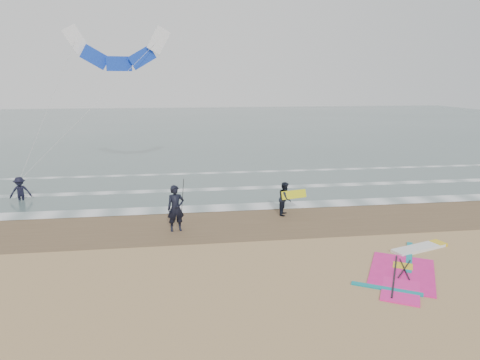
{
  "coord_description": "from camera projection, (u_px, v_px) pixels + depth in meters",
  "views": [
    {
      "loc": [
        -3.97,
        -12.39,
        6.34
      ],
      "look_at": [
        -1.54,
        5.0,
        2.2
      ],
      "focal_mm": 32.0,
      "sensor_mm": 36.0,
      "label": 1
    }
  ],
  "objects": [
    {
      "name": "ground",
      "position": [
        308.0,
        279.0,
        13.94
      ],
      "size": [
        120.0,
        120.0,
        0.0
      ],
      "primitive_type": "plane",
      "color": "tan",
      "rests_on": "ground"
    },
    {
      "name": "sea_water",
      "position": [
        209.0,
        125.0,
        60.2
      ],
      "size": [
        120.0,
        80.0,
        0.02
      ],
      "primitive_type": "cube",
      "color": "#47605E",
      "rests_on": "ground"
    },
    {
      "name": "wet_sand_band",
      "position": [
        270.0,
        220.0,
        19.72
      ],
      "size": [
        120.0,
        5.0,
        0.01
      ],
      "primitive_type": "cube",
      "color": "brown",
      "rests_on": "ground"
    },
    {
      "name": "foam_waterline",
      "position": [
        254.0,
        195.0,
        24.0
      ],
      "size": [
        120.0,
        9.15,
        0.02
      ],
      "color": "white",
      "rests_on": "ground"
    },
    {
      "name": "windsurf_rig",
      "position": [
        408.0,
        266.0,
        14.85
      ],
      "size": [
        4.98,
        4.71,
        0.12
      ],
      "color": "white",
      "rests_on": "ground"
    },
    {
      "name": "person_standing",
      "position": [
        176.0,
        208.0,
        18.15
      ],
      "size": [
        0.81,
        0.62,
        2.0
      ],
      "primitive_type": "imported",
      "rotation": [
        0.0,
        0.0,
        0.2
      ],
      "color": "black",
      "rests_on": "ground"
    },
    {
      "name": "person_walking",
      "position": [
        285.0,
        198.0,
        20.39
      ],
      "size": [
        0.87,
        0.96,
        1.6
      ],
      "primitive_type": "imported",
      "rotation": [
        0.0,
        0.0,
        1.15
      ],
      "color": "black",
      "rests_on": "ground"
    },
    {
      "name": "person_wading",
      "position": [
        20.0,
        186.0,
        22.73
      ],
      "size": [
        1.19,
        0.86,
        1.65
      ],
      "primitive_type": "imported",
      "rotation": [
        0.0,
        0.0,
        0.25
      ],
      "color": "black",
      "rests_on": "ground"
    },
    {
      "name": "held_pole",
      "position": [
        183.0,
        198.0,
        18.08
      ],
      "size": [
        0.17,
        0.86,
        1.82
      ],
      "color": "black",
      "rests_on": "ground"
    },
    {
      "name": "carried_kiteboard",
      "position": [
        294.0,
        194.0,
        20.3
      ],
      "size": [
        1.3,
        0.51,
        0.39
      ],
      "color": "yellow",
      "rests_on": "ground"
    },
    {
      "name": "surf_kite",
      "position": [
        118.0,
        52.0,
        25.37
      ],
      "size": [
        8.2,
        4.0,
        8.41
      ],
      "color": "white",
      "rests_on": "ground"
    }
  ]
}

